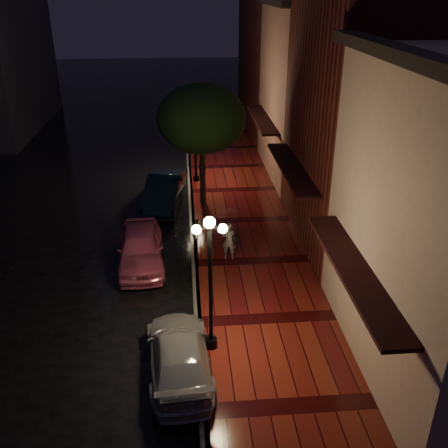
# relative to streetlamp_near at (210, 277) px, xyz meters

# --- Properties ---
(ground) EXTENTS (120.00, 120.00, 0.00)m
(ground) POSITION_rel_streetlamp_near_xyz_m (-0.35, 5.00, -2.60)
(ground) COLOR black
(ground) RESTS_ON ground
(sidewalk) EXTENTS (4.50, 60.00, 0.15)m
(sidewalk) POSITION_rel_streetlamp_near_xyz_m (1.90, 5.00, -2.53)
(sidewalk) COLOR #460C0D
(sidewalk) RESTS_ON ground
(curb) EXTENTS (0.25, 60.00, 0.15)m
(curb) POSITION_rel_streetlamp_near_xyz_m (-0.35, 5.00, -2.53)
(curb) COLOR #595451
(curb) RESTS_ON ground
(storefront_mid) EXTENTS (5.00, 8.00, 11.00)m
(storefront_mid) POSITION_rel_streetlamp_near_xyz_m (6.65, 7.00, 2.90)
(storefront_mid) COLOR #511914
(storefront_mid) RESTS_ON ground
(storefront_far) EXTENTS (5.00, 8.00, 9.00)m
(storefront_far) POSITION_rel_streetlamp_near_xyz_m (6.65, 15.00, 1.90)
(storefront_far) COLOR #8C5951
(storefront_far) RESTS_ON ground
(storefront_extra) EXTENTS (5.00, 12.00, 10.00)m
(storefront_extra) POSITION_rel_streetlamp_near_xyz_m (6.65, 25.00, 2.40)
(storefront_extra) COLOR #511914
(storefront_extra) RESTS_ON ground
(streetlamp_near) EXTENTS (0.96, 0.36, 4.31)m
(streetlamp_near) POSITION_rel_streetlamp_near_xyz_m (0.00, 0.00, 0.00)
(streetlamp_near) COLOR black
(streetlamp_near) RESTS_ON sidewalk
(streetlamp_far) EXTENTS (0.96, 0.36, 4.31)m
(streetlamp_far) POSITION_rel_streetlamp_near_xyz_m (0.00, 14.00, 0.00)
(streetlamp_far) COLOR black
(streetlamp_far) RESTS_ON sidewalk
(street_tree) EXTENTS (4.16, 4.16, 5.80)m
(street_tree) POSITION_rel_streetlamp_near_xyz_m (0.26, 10.99, 1.64)
(street_tree) COLOR black
(street_tree) RESTS_ON sidewalk
(pink_car) EXTENTS (2.01, 4.41, 1.47)m
(pink_car) POSITION_rel_streetlamp_near_xyz_m (-2.43, 5.35, -1.87)
(pink_car) COLOR #C35071
(pink_car) RESTS_ON ground
(navy_car) EXTENTS (2.18, 4.78, 1.52)m
(navy_car) POSITION_rel_streetlamp_near_xyz_m (-1.66, 11.06, -1.84)
(navy_car) COLOR black
(navy_car) RESTS_ON ground
(silver_car) EXTENTS (2.05, 4.39, 1.24)m
(silver_car) POSITION_rel_streetlamp_near_xyz_m (-0.95, -0.83, -1.98)
(silver_car) COLOR #93939A
(silver_car) RESTS_ON ground
(woman_with_umbrella) EXTENTS (0.90, 0.92, 2.17)m
(woman_with_umbrella) POSITION_rel_streetlamp_near_xyz_m (1.02, 5.28, -1.02)
(woman_with_umbrella) COLOR silver
(woman_with_umbrella) RESTS_ON sidewalk
(parking_meter) EXTENTS (0.12, 0.10, 1.19)m
(parking_meter) POSITION_rel_streetlamp_near_xyz_m (-0.20, 6.37, -1.73)
(parking_meter) COLOR black
(parking_meter) RESTS_ON sidewalk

